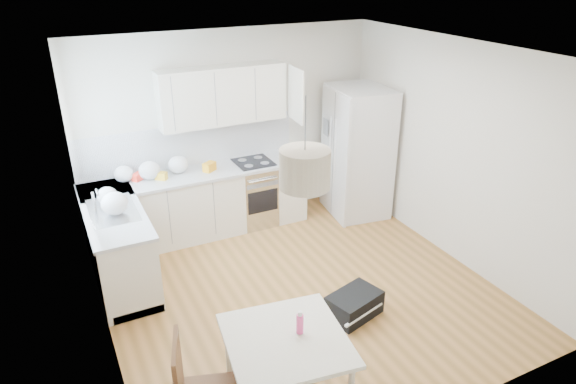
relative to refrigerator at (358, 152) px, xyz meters
The scene contains 28 objects.
floor 2.45m from the refrigerator, 139.21° to the right, with size 4.20×4.20×0.00m, color brown.
ceiling 2.87m from the refrigerator, 139.21° to the right, with size 4.20×4.20×0.00m, color white.
wall_back 1.87m from the refrigerator, 160.09° to the left, with size 4.20×4.20×0.00m, color beige.
wall_left 4.11m from the refrigerator, 158.80° to the right, with size 4.20×4.20×0.00m, color beige.
wall_right 1.58m from the refrigerator, 75.37° to the right, with size 4.20×4.20×0.00m, color beige.
window_glassblock 3.90m from the refrigerator, behind, with size 0.02×1.00×1.00m, color #BFE0F9.
cabinets_back 2.39m from the refrigerator, behind, with size 3.00×0.60×0.88m, color silver.
cabinets_left 3.56m from the refrigerator, behind, with size 0.60×1.80×0.88m, color silver.
counter_back 2.34m from the refrigerator, behind, with size 3.02×0.64×0.04m, color silver.
counter_left 3.53m from the refrigerator, behind, with size 0.64×1.82×0.04m, color silver.
backsplash_back 2.41m from the refrigerator, 165.12° to the left, with size 3.00×0.01×0.58m, color silver.
backsplash_left 3.83m from the refrigerator, behind, with size 0.01×1.80×0.58m, color silver.
upper_cabinets 2.14m from the refrigerator, 166.11° to the left, with size 1.70×0.32×0.75m, color silver.
range_oven 1.63m from the refrigerator, 168.03° to the left, with size 0.50×0.61×0.88m, color silver, non-canonical shape.
sink 3.53m from the refrigerator, behind, with size 0.50×0.80×0.16m, color silver, non-canonical shape.
refrigerator is the anchor object (origin of this frame).
dining_table 3.94m from the refrigerator, 131.63° to the right, with size 1.08×1.08×0.75m.
drink_bottle 3.84m from the refrigerator, 130.29° to the right, with size 0.06×0.06×0.21m, color #F4448C.
gym_bag 2.69m from the refrigerator, 123.29° to the right, with size 0.57×0.37×0.26m, color black.
pendant_lamp 4.01m from the refrigerator, 130.05° to the right, with size 0.36×0.36×0.28m, color #BAAA8F.
grocery_bag_a 3.27m from the refrigerator, behind, with size 0.24×0.20×0.22m, color white.
grocery_bag_b 2.96m from the refrigerator, behind, with size 0.27×0.23×0.25m, color white.
grocery_bag_c 2.58m from the refrigerator, behind, with size 0.26×0.22×0.24m, color white.
grocery_bag_d 3.53m from the refrigerator, behind, with size 0.23×0.20×0.21m, color white.
grocery_bag_e 3.52m from the refrigerator, behind, with size 0.29×0.25×0.26m, color white.
snack_orange 2.18m from the refrigerator, behind, with size 0.17×0.11×0.12m, color orange.
snack_yellow 2.82m from the refrigerator, behind, with size 0.14×0.09×0.10m, color gold.
snack_red 3.10m from the refrigerator, behind, with size 0.15×0.09×0.10m, color red.
Camera 1 is at (-2.32, -4.36, 3.54)m, focal length 32.00 mm.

